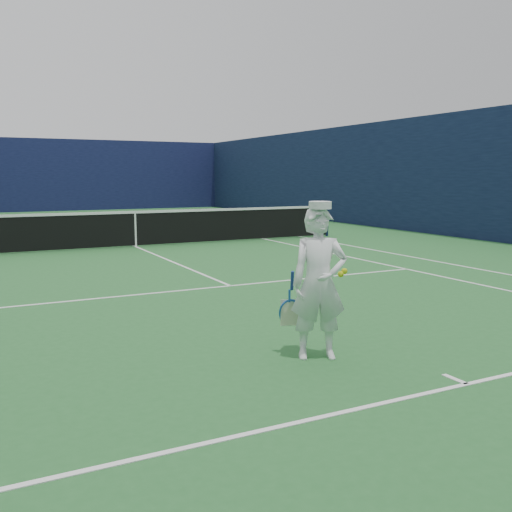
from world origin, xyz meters
The scene contains 5 objects.
ground centered at (0.00, 0.00, 0.00)m, with size 80.00×80.00×0.00m, color #25612B.
court_markings centered at (0.00, 0.00, 0.00)m, with size 11.03×23.83×0.01m.
windscreen_fence centered at (0.00, 0.00, 2.00)m, with size 20.12×36.12×4.00m.
tennis_net centered at (0.00, 0.00, 0.55)m, with size 12.88×0.09×1.07m.
tennis_player centered at (-0.82, -10.55, 0.83)m, with size 0.72×0.69×1.71m.
Camera 1 is at (-4.16, -15.62, 1.98)m, focal length 40.00 mm.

